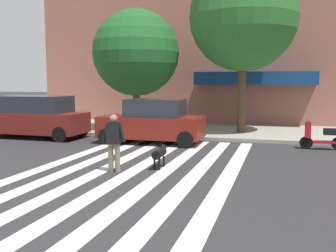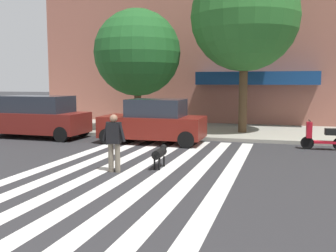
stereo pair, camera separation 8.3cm
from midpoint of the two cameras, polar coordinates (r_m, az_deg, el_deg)
The scene contains 10 objects.
ground_plane at distance 10.26m, azimuth -4.14°, elevation -7.84°, with size 160.00×160.00×0.00m, color #2B2B2D.
sidewalk_far at distance 19.93m, azimuth 6.08°, elevation -0.67°, with size 80.00×6.00×0.15m, color #9D9A8C.
crosswalk_stripes at distance 10.47m, azimuth -7.06°, elevation -7.57°, with size 5.85×13.71×0.01m.
parked_car_near_curb at distance 18.80m, azimuth -19.24°, elevation 1.25°, with size 4.92×2.04×1.92m.
parked_car_behind_first at distance 16.17m, azimuth -2.43°, elevation 0.59°, with size 4.30×2.04×1.83m.
parked_scooter at distance 15.70m, azimuth 21.59°, elevation -1.52°, with size 1.63×0.50×1.11m.
street_tree_nearest at distance 19.85m, azimuth -4.86°, elevation 10.66°, with size 4.34×4.34×6.03m.
street_tree_middle at distance 19.00m, azimuth 10.89°, elevation 15.42°, with size 5.03×5.03×7.91m.
pedestrian_dog_walker at distance 10.99m, azimuth -8.17°, elevation -2.01°, with size 0.70×0.25×1.64m.
dog_on_leash at distance 11.49m, azimuth -1.44°, elevation -4.01°, with size 0.28×1.13×0.65m.
Camera 1 is at (3.44, -2.17, 2.53)m, focal length 41.47 mm.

